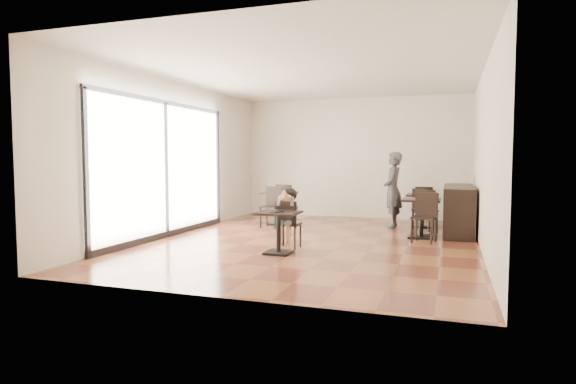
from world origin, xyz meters
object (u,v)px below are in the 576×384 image
at_px(adult_patron, 393,190).
at_px(cafe_table_mid, 421,218).
at_px(child_chair, 289,224).
at_px(chair_mid_a, 427,212).
at_px(chair_mid_b, 424,218).
at_px(cafe_table_left, 279,208).
at_px(chair_left_b, 271,207).
at_px(child, 289,218).
at_px(chair_back_b, 421,210).
at_px(chair_left_a, 286,203).
at_px(cafe_table_back, 422,211).
at_px(chair_back_a, 424,205).
at_px(child_table, 278,233).

height_order(adult_patron, cafe_table_mid, adult_patron).
xyz_separation_m(child_chair, cafe_table_mid, (2.16, 1.87, -0.03)).
xyz_separation_m(chair_mid_a, chair_mid_b, (0.00, -1.10, 0.00)).
bearing_deg(adult_patron, cafe_table_left, -83.40).
height_order(cafe_table_mid, chair_left_b, chair_left_b).
xyz_separation_m(child_chair, child, (0.00, 0.00, 0.11)).
bearing_deg(child_chair, chair_mid_b, -149.54).
relative_size(adult_patron, cafe_table_mid, 2.22).
height_order(chair_mid_a, chair_mid_b, same).
bearing_deg(child_chair, chair_left_b, -62.09).
distance_m(cafe_table_mid, chair_back_b, 1.08).
relative_size(child_chair, chair_back_b, 0.93).
height_order(child_chair, chair_left_a, chair_left_a).
height_order(child, cafe_table_back, child).
height_order(child, chair_mid_a, child).
bearing_deg(child, chair_back_a, 62.56).
xyz_separation_m(cafe_table_left, chair_back_b, (3.29, 0.16, 0.06)).
xyz_separation_m(cafe_table_mid, chair_left_a, (-3.35, 1.47, 0.08)).
height_order(child_table, chair_mid_a, chair_mid_a).
bearing_deg(chair_left_b, child, -59.47).
distance_m(chair_mid_a, chair_left_b, 3.44).
xyz_separation_m(adult_patron, chair_back_a, (0.65, 0.85, -0.41)).
relative_size(child, chair_back_b, 1.17).
bearing_deg(chair_left_a, chair_back_b, 175.82).
bearing_deg(chair_left_b, child_table, -64.33).
distance_m(child, cafe_table_left, 3.04).
xyz_separation_m(chair_mid_b, chair_back_a, (-0.14, 2.73, -0.01)).
relative_size(cafe_table_back, chair_mid_b, 0.81).
height_order(child_table, cafe_table_back, cafe_table_back).
bearing_deg(child, child_table, -90.00).
distance_m(cafe_table_left, chair_mid_b, 3.73).
height_order(cafe_table_mid, cafe_table_left, cafe_table_left).
relative_size(chair_left_a, chair_left_b, 1.00).
xyz_separation_m(adult_patron, cafe_table_back, (0.65, 0.30, -0.49)).
bearing_deg(chair_back_b, child, -127.66).
bearing_deg(cafe_table_mid, chair_back_a, 91.48).
height_order(child_table, child_chair, child_chair).
height_order(child, chair_mid_b, child).
bearing_deg(chair_mid_b, adult_patron, 123.04).
bearing_deg(chair_back_a, cafe_table_left, 18.74).
bearing_deg(chair_mid_b, chair_left_b, 175.15).
xyz_separation_m(child, chair_back_b, (2.10, 2.95, -0.08)).
distance_m(child, chair_mid_a, 3.30).
height_order(child_chair, cafe_table_left, child_chair).
height_order(chair_mid_b, chair_left_a, chair_left_a).
distance_m(cafe_table_mid, cafe_table_back, 1.63).
bearing_deg(cafe_table_back, chair_mid_a, -82.51).
relative_size(child_table, adult_patron, 0.41).
distance_m(chair_mid_b, chair_left_a, 3.98).
relative_size(child_chair, chair_left_a, 0.90).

